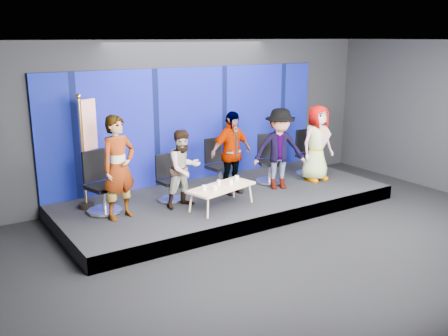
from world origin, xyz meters
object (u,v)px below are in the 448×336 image
(panelist_c, at_px, (231,153))
(mug_d, at_px, (231,182))
(chair_b, at_px, (169,186))
(chair_c, at_px, (218,171))
(panelist_a, at_px, (119,168))
(panelist_e, at_px, (317,143))
(mug_a, at_px, (204,188))
(chair_d, at_px, (269,167))
(chair_a, at_px, (102,192))
(mug_b, at_px, (215,188))
(mug_e, at_px, (237,178))
(flag_stand, at_px, (87,148))
(panelist_b, at_px, (184,169))
(chair_e, at_px, (307,160))
(mug_c, at_px, (219,182))
(panelist_d, at_px, (279,149))
(coffee_table, at_px, (221,188))

(panelist_c, bearing_deg, mug_d, -129.36)
(chair_b, bearing_deg, panelist_c, -17.54)
(chair_c, bearing_deg, panelist_a, -170.74)
(panelist_c, height_order, panelist_e, panelist_c)
(mug_a, bearing_deg, chair_d, 22.19)
(chair_a, height_order, mug_d, chair_a)
(chair_c, bearing_deg, mug_b, -129.80)
(panelist_a, height_order, mug_e, panelist_a)
(panelist_c, distance_m, panelist_e, 2.23)
(panelist_e, height_order, mug_a, panelist_e)
(chair_b, xyz_separation_m, flag_stand, (-1.47, 0.51, 0.87))
(mug_a, height_order, mug_e, mug_e)
(panelist_b, distance_m, mug_d, 0.96)
(chair_e, xyz_separation_m, mug_e, (-2.58, -0.74, 0.12))
(mug_d, xyz_separation_m, flag_stand, (-2.35, 1.48, 0.70))
(chair_b, xyz_separation_m, mug_c, (0.69, -0.82, 0.16))
(chair_c, bearing_deg, panelist_d, -41.78)
(panelist_b, relative_size, mug_b, 15.81)
(mug_a, height_order, mug_c, mug_a)
(chair_d, bearing_deg, chair_b, -158.88)
(panelist_a, relative_size, chair_c, 1.76)
(chair_d, distance_m, panelist_e, 1.24)
(chair_a, height_order, chair_e, chair_a)
(panelist_d, bearing_deg, chair_a, -166.70)
(panelist_d, bearing_deg, mug_e, -147.63)
(mug_c, bearing_deg, chair_c, 58.26)
(mug_b, height_order, mug_e, mug_e)
(panelist_a, height_order, chair_b, panelist_a)
(panelist_c, bearing_deg, mug_c, -145.10)
(panelist_c, distance_m, chair_d, 1.31)
(panelist_b, bearing_deg, mug_c, -35.78)
(chair_d, height_order, mug_e, chair_d)
(chair_c, relative_size, mug_a, 11.27)
(coffee_table, xyz_separation_m, mug_d, (0.20, -0.03, 0.09))
(mug_d, bearing_deg, chair_a, 155.39)
(chair_d, height_order, mug_a, chair_d)
(panelist_e, height_order, coffee_table, panelist_e)
(mug_a, relative_size, mug_b, 1.00)
(chair_c, xyz_separation_m, chair_e, (2.38, -0.29, -0.00))
(panelist_a, height_order, mug_c, panelist_a)
(chair_a, distance_m, mug_a, 1.95)
(chair_a, bearing_deg, flag_stand, 85.65)
(chair_c, height_order, mug_a, chair_c)
(chair_d, distance_m, mug_a, 2.47)
(panelist_c, distance_m, mug_e, 0.69)
(chair_c, relative_size, mug_b, 11.22)
(panelist_b, xyz_separation_m, mug_d, (0.78, -0.49, -0.29))
(mug_b, bearing_deg, panelist_d, 15.26)
(mug_d, bearing_deg, panelist_c, 55.91)
(chair_b, distance_m, mug_a, 1.03)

